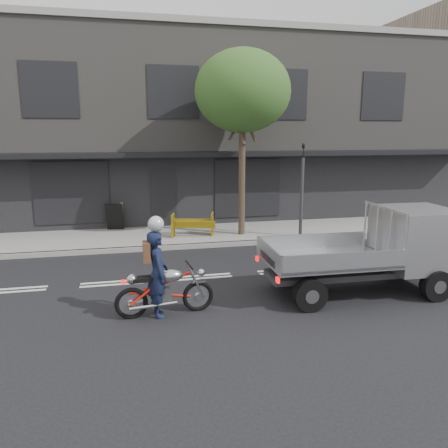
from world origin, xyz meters
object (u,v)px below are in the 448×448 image
motorcycle (165,289)px  sandwich_board (114,217)px  rider (157,274)px  flatbed_ute (400,242)px  traffic_light_pole (302,196)px  street_tree (243,92)px  construction_barrier (194,225)px

motorcycle → sandwich_board: 8.32m
sandwich_board → rider: bearing=-72.3°
rider → flatbed_ute: (5.93, 0.27, 0.29)m
motorcycle → flatbed_ute: flatbed_ute is taller
traffic_light_pole → sandwich_board: traffic_light_pole is taller
traffic_light_pole → rider: 7.94m
street_tree → construction_barrier: 5.03m
traffic_light_pole → construction_barrier: 4.03m
street_tree → construction_barrier: bearing=-175.9°
motorcycle → construction_barrier: size_ratio=1.38×
construction_barrier → sandwich_board: (-2.83, 1.87, 0.08)m
traffic_light_pole → flatbed_ute: (0.38, -5.37, -0.43)m
street_tree → flatbed_ute: street_tree is taller
flatbed_ute → construction_barrier: 7.42m
street_tree → traffic_light_pole: (2.00, -0.85, -3.63)m
construction_barrier → sandwich_board: sandwich_board is taller
traffic_light_pole → rider: traffic_light_pole is taller
traffic_light_pole → flatbed_ute: bearing=-85.9°
motorcycle → flatbed_ute: bearing=-1.9°
rider → street_tree: bearing=-33.3°
street_tree → motorcycle: (-3.40, -6.49, -4.71)m
sandwich_board → flatbed_ute: bearing=-38.4°
traffic_light_pole → motorcycle: 7.88m
traffic_light_pole → sandwich_board: bearing=158.7°
flatbed_ute → construction_barrier: flatbed_ute is taller
street_tree → sandwich_board: size_ratio=6.49×
construction_barrier → motorcycle: bearing=-104.0°
rider → sandwich_board: size_ratio=1.79×
traffic_light_pole → construction_barrier: size_ratio=2.25×
motorcycle → flatbed_ute: 5.82m
rider → construction_barrier: (1.73, 6.36, -0.34)m
motorcycle → rider: (-0.15, -0.00, 0.36)m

